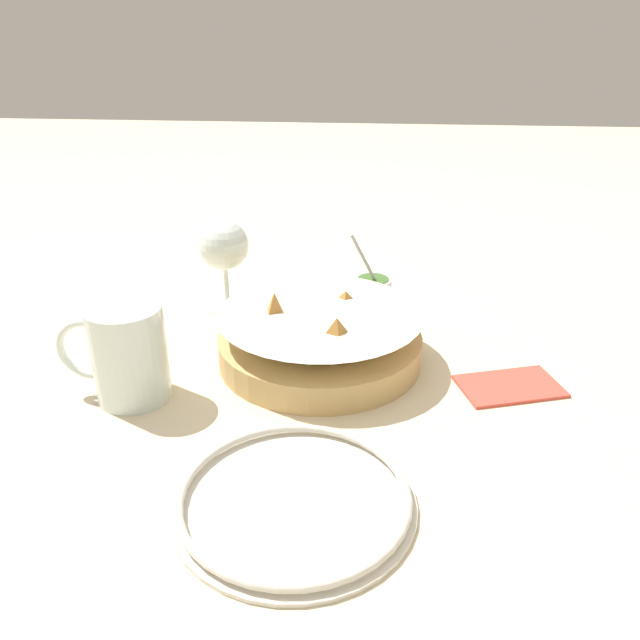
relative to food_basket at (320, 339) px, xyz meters
The scene contains 7 objects.
ground_plane 0.04m from the food_basket, 150.56° to the left, with size 4.00×4.00×0.00m, color beige.
food_basket is the anchor object (origin of this frame).
sauce_cup 0.20m from the food_basket, 108.05° to the right, with size 0.07×0.06×0.10m.
wine_glass 0.23m from the food_basket, 45.06° to the right, with size 0.08×0.08×0.13m.
beer_mug 0.23m from the food_basket, 26.80° to the left, with size 0.13×0.08×0.11m.
side_plate 0.27m from the food_basket, 90.31° to the left, with size 0.22×0.22×0.01m.
napkin 0.23m from the food_basket, 168.52° to the left, with size 0.13×0.10×0.01m.
Camera 1 is at (-0.05, 0.68, 0.39)m, focal length 35.00 mm.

